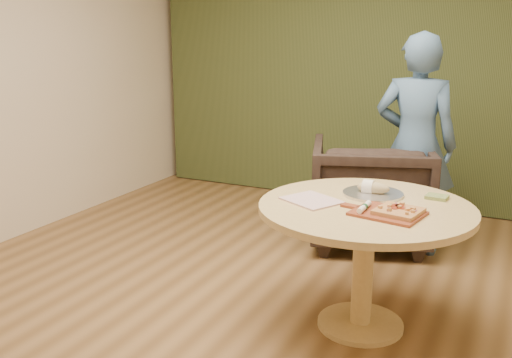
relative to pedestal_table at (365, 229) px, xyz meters
The scene contains 12 objects.
room_shell 1.02m from the pedestal_table, 148.00° to the right, with size 5.04×6.04×2.84m.
curtain 2.73m from the pedestal_table, 102.13° to the left, with size 4.80×0.14×2.78m, color #303B1A.
pedestal_table is the anchor object (origin of this frame).
pizza_paddle 0.24m from the pedestal_table, 41.36° to the right, with size 0.47×0.34×0.01m.
flatbread_pizza 0.29m from the pedestal_table, 30.00° to the right, with size 0.26×0.26×0.04m.
cutlery_roll 0.22m from the pedestal_table, 79.24° to the right, with size 0.04×0.20×0.03m.
newspaper 0.34m from the pedestal_table, 167.49° to the right, with size 0.30×0.25×0.01m, color white.
serving_tray 0.26m from the pedestal_table, 94.83° to the left, with size 0.36×0.36×0.02m.
bread_roll 0.28m from the pedestal_table, 97.16° to the left, with size 0.19×0.09×0.09m.
green_packet 0.47m from the pedestal_table, 41.50° to the left, with size 0.12×0.10×0.02m, color #5A6F32.
armchair 1.43m from the pedestal_table, 103.61° to the left, with size 0.91×0.85×0.94m, color black.
person_standing 1.39m from the pedestal_table, 89.98° to the left, with size 0.62×0.41×1.69m, color #446585.
Camera 1 is at (1.33, -2.67, 1.69)m, focal length 40.00 mm.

